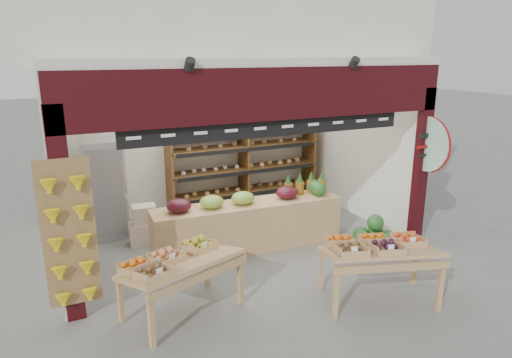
% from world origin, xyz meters
% --- Properties ---
extents(ground, '(60.00, 60.00, 0.00)m').
position_xyz_m(ground, '(0.00, 0.00, 0.00)').
color(ground, slate).
rests_on(ground, ground).
extents(shop_structure, '(6.36, 5.12, 5.40)m').
position_xyz_m(shop_structure, '(0.00, 1.61, 3.92)').
color(shop_structure, white).
rests_on(shop_structure, ground).
extents(banana_board, '(0.60, 0.15, 1.80)m').
position_xyz_m(banana_board, '(-2.73, -1.17, 1.12)').
color(banana_board, olive).
rests_on(banana_board, ground).
extents(gift_sign, '(0.04, 0.93, 0.92)m').
position_xyz_m(gift_sign, '(2.75, -1.15, 1.75)').
color(gift_sign, '#BCEDCF').
rests_on(gift_sign, ground).
extents(back_shelving, '(3.21, 0.53, 1.97)m').
position_xyz_m(back_shelving, '(0.85, 1.94, 1.17)').
color(back_shelving, brown).
rests_on(back_shelving, ground).
extents(refrigerator, '(0.69, 0.69, 1.75)m').
position_xyz_m(refrigerator, '(-2.01, 1.54, 0.87)').
color(refrigerator, silver).
rests_on(refrigerator, ground).
extents(cardboard_stack, '(1.00, 0.73, 0.68)m').
position_xyz_m(cardboard_stack, '(-1.27, 0.92, 0.25)').
color(cardboard_stack, silver).
rests_on(cardboard_stack, ground).
extents(mid_counter, '(3.21, 0.80, 1.01)m').
position_xyz_m(mid_counter, '(0.04, -0.04, 0.44)').
color(mid_counter, tan).
rests_on(mid_counter, ground).
extents(display_table_left, '(1.63, 1.23, 0.94)m').
position_xyz_m(display_table_left, '(-1.63, -1.50, 0.70)').
color(display_table_left, tan).
rests_on(display_table_left, ground).
extents(display_table_right, '(1.66, 1.25, 0.96)m').
position_xyz_m(display_table_right, '(0.87, -2.25, 0.73)').
color(display_table_right, tan).
rests_on(display_table_right, ground).
extents(watermelon_pile, '(0.70, 0.70, 0.55)m').
position_xyz_m(watermelon_pile, '(2.02, -0.89, 0.18)').
color(watermelon_pile, '#1E4F1A').
rests_on(watermelon_pile, ground).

